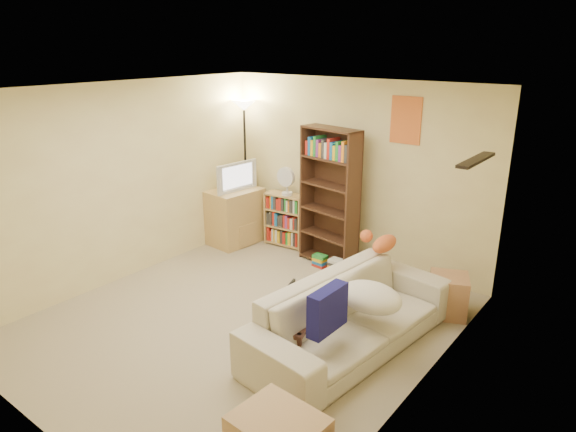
% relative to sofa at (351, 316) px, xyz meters
% --- Properties ---
extents(room, '(4.50, 4.54, 2.52)m').
position_rel_sofa_xyz_m(room, '(-1.19, -0.28, 1.28)').
color(room, tan).
rests_on(room, ground).
extents(sofa, '(2.60, 1.48, 0.70)m').
position_rel_sofa_xyz_m(sofa, '(0.00, 0.00, 0.00)').
color(sofa, beige).
rests_on(sofa, ground).
extents(navy_pillow, '(0.15, 0.46, 0.41)m').
position_rel_sofa_xyz_m(navy_pillow, '(0.05, -0.52, 0.32)').
color(navy_pillow, '#141354').
rests_on(navy_pillow, sofa).
extents(cream_blanket, '(0.64, 0.46, 0.27)m').
position_rel_sofa_xyz_m(cream_blanket, '(0.18, 0.04, 0.25)').
color(cream_blanket, silver).
rests_on(cream_blanket, sofa).
extents(tabby_cat, '(0.55, 0.24, 0.19)m').
position_rel_sofa_xyz_m(tabby_cat, '(-0.20, 0.94, 0.44)').
color(tabby_cat, orange).
rests_on(tabby_cat, sofa).
extents(coffee_table, '(0.73, 0.99, 0.39)m').
position_rel_sofa_xyz_m(coffee_table, '(-0.49, -0.34, -0.10)').
color(coffee_table, '#49251C').
rests_on(coffee_table, ground).
extents(laptop, '(0.51, 0.48, 0.03)m').
position_rel_sofa_xyz_m(laptop, '(-0.48, -0.20, 0.06)').
color(laptop, black).
rests_on(laptop, coffee_table).
extents(laptop_screen, '(0.10, 0.28, 0.20)m').
position_rel_sofa_xyz_m(laptop_screen, '(-0.60, -0.24, 0.16)').
color(laptop_screen, white).
rests_on(laptop_screen, laptop).
extents(mug, '(0.18, 0.18, 0.09)m').
position_rel_sofa_xyz_m(mug, '(-0.36, -0.51, 0.09)').
color(mug, white).
rests_on(mug, coffee_table).
extents(tv_remote, '(0.13, 0.16, 0.02)m').
position_rel_sofa_xyz_m(tv_remote, '(-0.48, -0.03, 0.05)').
color(tv_remote, black).
rests_on(tv_remote, coffee_table).
extents(tv_stand, '(0.62, 0.83, 0.83)m').
position_rel_sofa_xyz_m(tv_stand, '(-2.90, 1.39, 0.07)').
color(tv_stand, tan).
rests_on(tv_stand, ground).
extents(television, '(0.77, 0.23, 0.43)m').
position_rel_sofa_xyz_m(television, '(-2.90, 1.39, 0.70)').
color(television, black).
rests_on(television, tv_stand).
extents(tall_bookshelf, '(0.89, 0.41, 1.89)m').
position_rel_sofa_xyz_m(tall_bookshelf, '(-1.33, 1.59, 0.65)').
color(tall_bookshelf, '#44281A').
rests_on(tall_bookshelf, ground).
extents(short_bookshelf, '(0.65, 0.31, 0.81)m').
position_rel_sofa_xyz_m(short_bookshelf, '(-2.21, 1.77, 0.06)').
color(short_bookshelf, tan).
rests_on(short_bookshelf, ground).
extents(desk_fan, '(0.29, 0.16, 0.42)m').
position_rel_sofa_xyz_m(desk_fan, '(-2.17, 1.72, 0.69)').
color(desk_fan, silver).
rests_on(desk_fan, short_bookshelf).
extents(floor_lamp, '(0.36, 0.36, 2.12)m').
position_rel_sofa_xyz_m(floor_lamp, '(-3.00, 1.77, 1.34)').
color(floor_lamp, black).
rests_on(floor_lamp, ground).
extents(side_table, '(0.54, 0.54, 0.47)m').
position_rel_sofa_xyz_m(side_table, '(0.52, 1.23, -0.11)').
color(side_table, tan).
rests_on(side_table, ground).
extents(book_stacks, '(0.80, 0.28, 0.24)m').
position_rel_sofa_xyz_m(book_stacks, '(-1.01, 1.35, -0.24)').
color(book_stacks, red).
rests_on(book_stacks, ground).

